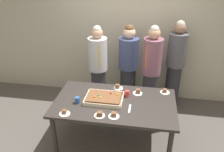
% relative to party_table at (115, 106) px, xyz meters
% --- Properties ---
extents(ground_plane, '(12.00, 12.00, 0.00)m').
position_rel_party_table_xyz_m(ground_plane, '(0.00, 0.00, -0.70)').
color(ground_plane, '#4C4742').
extents(interior_back_panel, '(8.00, 0.12, 3.00)m').
position_rel_party_table_xyz_m(interior_back_panel, '(0.00, 1.60, 0.80)').
color(interior_back_panel, '#B2A893').
rests_on(interior_back_panel, ground_plane).
extents(party_table, '(1.80, 1.03, 0.78)m').
position_rel_party_table_xyz_m(party_table, '(0.00, 0.00, 0.00)').
color(party_table, '#2D2826').
rests_on(party_table, ground_plane).
extents(sheet_cake, '(0.56, 0.40, 0.10)m').
position_rel_party_table_xyz_m(sheet_cake, '(-0.16, 0.01, 0.12)').
color(sheet_cake, beige).
rests_on(sheet_cake, party_table).
extents(plated_slice_near_left, '(0.15, 0.15, 0.07)m').
position_rel_party_table_xyz_m(plated_slice_near_left, '(-0.15, -0.38, 0.11)').
color(plated_slice_near_left, white).
rests_on(plated_slice_near_left, party_table).
extents(plated_slice_near_right, '(0.15, 0.15, 0.06)m').
position_rel_party_table_xyz_m(plated_slice_near_right, '(-0.63, -0.41, 0.10)').
color(plated_slice_near_right, white).
rests_on(plated_slice_near_right, party_table).
extents(plated_slice_far_left, '(0.15, 0.15, 0.08)m').
position_rel_party_table_xyz_m(plated_slice_far_left, '(0.33, 0.29, 0.11)').
color(plated_slice_far_left, white).
rests_on(plated_slice_far_left, party_table).
extents(plated_slice_far_right, '(0.15, 0.15, 0.07)m').
position_rel_party_table_xyz_m(plated_slice_far_right, '(0.04, -0.36, 0.11)').
color(plated_slice_far_right, white).
rests_on(plated_slice_far_right, party_table).
extents(plated_slice_center_front, '(0.15, 0.15, 0.06)m').
position_rel_party_table_xyz_m(plated_slice_center_front, '(0.74, 0.38, 0.10)').
color(plated_slice_center_front, white).
rests_on(plated_slice_center_front, party_table).
extents(plated_slice_center_back, '(0.15, 0.15, 0.07)m').
position_rel_party_table_xyz_m(plated_slice_center_back, '(-0.01, 0.39, 0.11)').
color(plated_slice_center_back, white).
rests_on(plated_slice_center_back, party_table).
extents(drink_cup_nearest, '(0.07, 0.07, 0.10)m').
position_rel_party_table_xyz_m(drink_cup_nearest, '(-0.54, -0.12, 0.13)').
color(drink_cup_nearest, '#2D5199').
rests_on(drink_cup_nearest, party_table).
extents(drink_cup_middle, '(0.07, 0.07, 0.10)m').
position_rel_party_table_xyz_m(drink_cup_middle, '(0.17, 0.18, 0.13)').
color(drink_cup_middle, red).
rests_on(drink_cup_middle, party_table).
extents(cake_server_utensil, '(0.03, 0.20, 0.01)m').
position_rel_party_table_xyz_m(cake_server_utensil, '(0.24, -0.15, 0.09)').
color(cake_server_utensil, silver).
rests_on(cake_server_utensil, party_table).
extents(person_serving_front, '(0.37, 0.37, 1.65)m').
position_rel_party_table_xyz_m(person_serving_front, '(0.08, 1.14, 0.15)').
color(person_serving_front, '#28282D').
rests_on(person_serving_front, ground_plane).
extents(person_green_shirt_behind, '(0.33, 0.33, 1.69)m').
position_rel_party_table_xyz_m(person_green_shirt_behind, '(-0.43, 0.84, 0.18)').
color(person_green_shirt_behind, '#28282D').
rests_on(person_green_shirt_behind, ground_plane).
extents(person_striped_tie_right, '(0.34, 0.34, 1.71)m').
position_rel_party_table_xyz_m(person_striped_tie_right, '(0.52, 0.94, 0.19)').
color(person_striped_tie_right, '#28282D').
rests_on(person_striped_tie_right, ground_plane).
extents(person_far_right_suit, '(0.34, 0.34, 1.73)m').
position_rel_party_table_xyz_m(person_far_right_suit, '(0.96, 1.25, 0.20)').
color(person_far_right_suit, '#28282D').
rests_on(person_far_right_suit, ground_plane).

